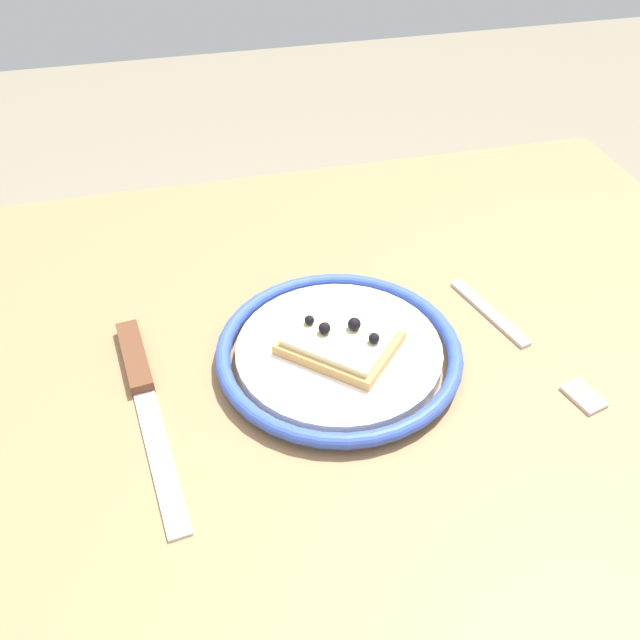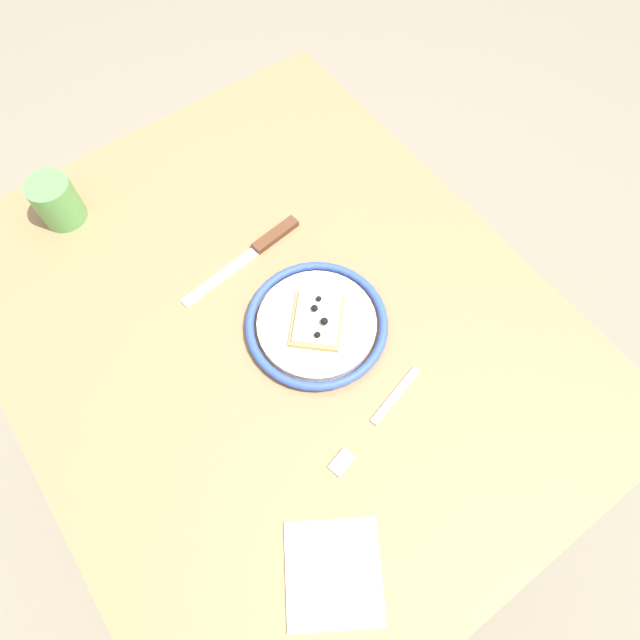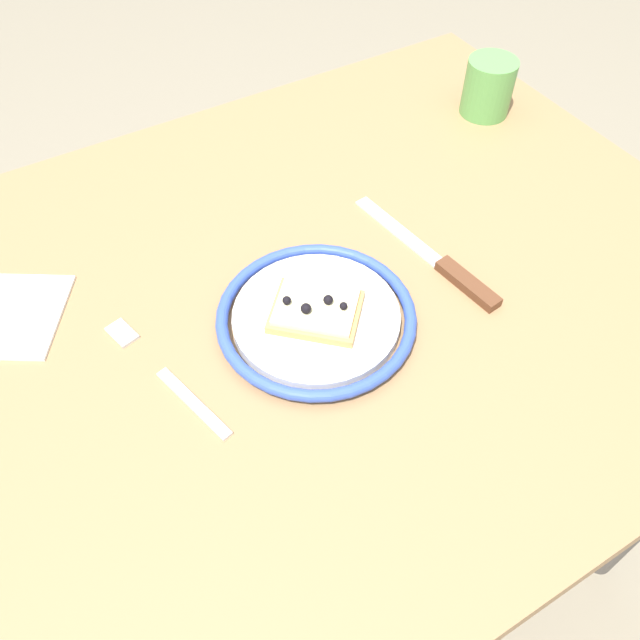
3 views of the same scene
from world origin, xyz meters
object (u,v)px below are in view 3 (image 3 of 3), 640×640
at_px(dining_table, 327,329).
at_px(knife, 448,268).
at_px(plate, 316,317).
at_px(pizza_slice_near, 316,310).
at_px(fork, 165,375).
at_px(cup, 488,87).
at_px(napkin, 4,315).

xyz_separation_m(dining_table, knife, (0.13, -0.06, 0.10)).
distance_m(dining_table, plate, 0.12).
xyz_separation_m(plate, knife, (0.18, -0.01, -0.01)).
bearing_deg(pizza_slice_near, knife, -3.09).
bearing_deg(fork, pizza_slice_near, -6.26).
bearing_deg(cup, plate, -151.85).
distance_m(cup, napkin, 0.73).
height_order(dining_table, fork, fork).
bearing_deg(napkin, plate, -32.21).
height_order(knife, fork, knife).
relative_size(pizza_slice_near, knife, 0.51).
distance_m(plate, pizza_slice_near, 0.01).
bearing_deg(napkin, dining_table, -22.18).
bearing_deg(pizza_slice_near, cup, 28.16).
height_order(pizza_slice_near, fork, pizza_slice_near).
bearing_deg(cup, knife, -136.58).
xyz_separation_m(plate, cup, (0.43, 0.23, 0.03)).
bearing_deg(pizza_slice_near, napkin, 147.62).
height_order(cup, napkin, cup).
height_order(pizza_slice_near, cup, cup).
height_order(plate, pizza_slice_near, pizza_slice_near).
height_order(plate, fork, plate).
bearing_deg(knife, dining_table, 156.02).
distance_m(plate, fork, 0.17).
distance_m(pizza_slice_near, napkin, 0.35).
bearing_deg(dining_table, plate, -132.22).
height_order(fork, cup, cup).
bearing_deg(knife, pizza_slice_near, 176.91).
height_order(pizza_slice_near, knife, pizza_slice_near).
xyz_separation_m(fork, napkin, (-0.13, 0.17, 0.00)).
bearing_deg(plate, fork, 173.99).
bearing_deg(knife, plate, 176.67).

